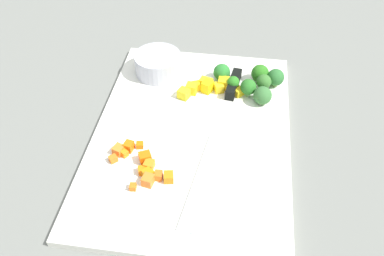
{
  "coord_description": "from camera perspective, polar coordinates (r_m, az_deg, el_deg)",
  "views": [
    {
      "loc": [
        0.5,
        0.07,
        0.52
      ],
      "look_at": [
        0.0,
        0.0,
        0.02
      ],
      "focal_mm": 38.2,
      "sensor_mm": 36.0,
      "label": 1
    }
  ],
  "objects": [
    {
      "name": "carrot_dice_7",
      "position": [
        0.64,
        -3.29,
        -6.88
      ],
      "size": [
        0.02,
        0.02,
        0.01
      ],
      "primitive_type": "cube",
      "rotation": [
        0.0,
        0.0,
        0.18
      ],
      "color": "orange",
      "rests_on": "cutting_board"
    },
    {
      "name": "pepper_dice_3",
      "position": [
        0.8,
        2.15,
        5.78
      ],
      "size": [
        0.03,
        0.03,
        0.02
      ],
      "primitive_type": "cube",
      "rotation": [
        0.0,
        0.0,
        1.12
      ],
      "color": "yellow",
      "rests_on": "cutting_board"
    },
    {
      "name": "pepper_dice_0",
      "position": [
        0.79,
        6.49,
        5.04
      ],
      "size": [
        0.02,
        0.02,
        0.01
      ],
      "primitive_type": "cube",
      "rotation": [
        0.0,
        0.0,
        2.38
      ],
      "color": "yellow",
      "rests_on": "cutting_board"
    },
    {
      "name": "pepper_dice_1",
      "position": [
        0.79,
        -0.06,
        5.54
      ],
      "size": [
        0.02,
        0.02,
        0.02
      ],
      "primitive_type": "cube",
      "rotation": [
        0.0,
        0.0,
        1.44
      ],
      "color": "yellow",
      "rests_on": "cutting_board"
    },
    {
      "name": "broccoli_floret_2",
      "position": [
        0.83,
        9.48,
        7.5
      ],
      "size": [
        0.04,
        0.04,
        0.04
      ],
      "color": "#96B158",
      "rests_on": "cutting_board"
    },
    {
      "name": "carrot_dice_9",
      "position": [
        0.67,
        -6.57,
        -4.12
      ],
      "size": [
        0.02,
        0.02,
        0.02
      ],
      "primitive_type": "cube",
      "rotation": [
        0.0,
        0.0,
        0.47
      ],
      "color": "orange",
      "rests_on": "cutting_board"
    },
    {
      "name": "carrot_dice_10",
      "position": [
        0.66,
        -6.01,
        -5.15
      ],
      "size": [
        0.02,
        0.02,
        0.01
      ],
      "primitive_type": "cube",
      "rotation": [
        0.0,
        0.0,
        1.44
      ],
      "color": "orange",
      "rests_on": "cutting_board"
    },
    {
      "name": "broccoli_floret_6",
      "position": [
        0.82,
        11.59,
        6.92
      ],
      "size": [
        0.03,
        0.03,
        0.04
      ],
      "color": "#91BA5C",
      "rests_on": "cutting_board"
    },
    {
      "name": "carrot_dice_6",
      "position": [
        0.64,
        -8.25,
        -8.14
      ],
      "size": [
        0.01,
        0.01,
        0.01
      ],
      "primitive_type": "cube",
      "rotation": [
        0.0,
        0.0,
        0.06
      ],
      "color": "orange",
      "rests_on": "cutting_board"
    },
    {
      "name": "carrot_dice_5",
      "position": [
        0.68,
        -10.94,
        -4.24
      ],
      "size": [
        0.02,
        0.02,
        0.01
      ],
      "primitive_type": "cube",
      "rotation": [
        0.0,
        0.0,
        0.7
      ],
      "color": "orange",
      "rests_on": "cutting_board"
    },
    {
      "name": "carrot_dice_1",
      "position": [
        0.69,
        -9.42,
        -3.5
      ],
      "size": [
        0.01,
        0.02,
        0.01
      ],
      "primitive_type": "cube",
      "rotation": [
        0.0,
        0.0,
        0.96
      ],
      "color": "orange",
      "rests_on": "cutting_board"
    },
    {
      "name": "chef_knife",
      "position": [
        0.75,
        4.59,
        2.44
      ],
      "size": [
        0.37,
        0.07,
        0.02
      ],
      "rotation": [
        0.0,
        0.0,
        6.14
      ],
      "color": "silver",
      "rests_on": "cutting_board"
    },
    {
      "name": "pepper_dice_2",
      "position": [
        0.81,
        4.45,
        6.25
      ],
      "size": [
        0.02,
        0.02,
        0.02
      ],
      "primitive_type": "cube",
      "rotation": [
        0.0,
        0.0,
        3.12
      ],
      "color": "yellow",
      "rests_on": "cutting_board"
    },
    {
      "name": "broccoli_floret_5",
      "position": [
        0.78,
        9.82,
        4.48
      ],
      "size": [
        0.03,
        0.03,
        0.04
      ],
      "color": "#8CAC57",
      "rests_on": "cutting_board"
    },
    {
      "name": "pepper_dice_4",
      "position": [
        0.8,
        5.24,
        5.44
      ],
      "size": [
        0.02,
        0.02,
        0.01
      ],
      "primitive_type": "cube",
      "rotation": [
        0.0,
        0.0,
        0.55
      ],
      "color": "yellow",
      "rests_on": "cutting_board"
    },
    {
      "name": "carrot_dice_8",
      "position": [
        0.69,
        -8.82,
        -2.55
      ],
      "size": [
        0.02,
        0.02,
        0.02
      ],
      "primitive_type": "cube",
      "rotation": [
        0.0,
        0.0,
        2.91
      ],
      "color": "orange",
      "rests_on": "cutting_board"
    },
    {
      "name": "pepper_dice_5",
      "position": [
        0.78,
        -1.15,
        4.83
      ],
      "size": [
        0.03,
        0.03,
        0.02
      ],
      "primitive_type": "cube",
      "rotation": [
        0.0,
        0.0,
        2.74
      ],
      "color": "yellow",
      "rests_on": "cutting_board"
    },
    {
      "name": "carrot_dice_12",
      "position": [
        0.65,
        -6.14,
        -6.4
      ],
      "size": [
        0.02,
        0.02,
        0.01
      ],
      "primitive_type": "cube",
      "rotation": [
        0.0,
        0.0,
        2.45
      ],
      "color": "orange",
      "rests_on": "cutting_board"
    },
    {
      "name": "pepper_dice_7",
      "position": [
        0.81,
        1.93,
        6.32
      ],
      "size": [
        0.02,
        0.03,
        0.02
      ],
      "primitive_type": "cube",
      "rotation": [
        0.0,
        0.0,
        2.84
      ],
      "color": "yellow",
      "rests_on": "cutting_board"
    },
    {
      "name": "broccoli_floret_0",
      "position": [
        0.8,
        9.98,
        6.32
      ],
      "size": [
        0.03,
        0.03,
        0.04
      ],
      "color": "#81BE68",
      "rests_on": "cutting_board"
    },
    {
      "name": "ground_plane",
      "position": [
        0.73,
        -0.0,
        -1.23
      ],
      "size": [
        4.0,
        4.0,
        0.0
      ],
      "primitive_type": "plane",
      "color": "slate"
    },
    {
      "name": "cutting_board",
      "position": [
        0.72,
        -0.0,
        -0.9
      ],
      "size": [
        0.48,
        0.34,
        0.01
      ],
      "primitive_type": "cube",
      "color": "white",
      "rests_on": "ground_plane"
    },
    {
      "name": "pepper_dice_6",
      "position": [
        0.8,
        3.75,
        5.64
      ],
      "size": [
        0.02,
        0.02,
        0.02
      ],
      "primitive_type": "cube",
      "rotation": [
        0.0,
        0.0,
        1.97
      ],
      "color": "yellow",
      "rests_on": "cutting_board"
    },
    {
      "name": "carrot_dice_11",
      "position": [
        0.64,
        -6.17,
        -7.26
      ],
      "size": [
        0.02,
        0.02,
        0.02
      ],
      "primitive_type": "cube",
      "rotation": [
        0.0,
        0.0,
        2.95
      ],
      "color": "orange",
      "rests_on": "cutting_board"
    },
    {
      "name": "carrot_dice_0",
      "position": [
        0.66,
        -6.81,
        -5.88
      ],
      "size": [
        0.02,
        0.02,
        0.01
      ],
      "primitive_type": "cube",
      "rotation": [
        0.0,
        0.0,
        0.33
      ],
      "color": "orange",
      "rests_on": "cutting_board"
    },
    {
      "name": "pepper_dice_8",
      "position": [
        0.8,
        0.58,
        5.88
      ],
      "size": [
        0.02,
        0.02,
        0.02
      ],
      "primitive_type": "cube",
      "rotation": [
        0.0,
        0.0,
        1.94
      ],
      "color": "yellow",
      "rests_on": "cutting_board"
    },
    {
      "name": "broccoli_floret_4",
      "position": [
        0.79,
        7.87,
        5.67
      ],
      "size": [
        0.03,
        0.03,
        0.04
      ],
      "color": "#85BF67",
      "rests_on": "cutting_board"
    },
    {
      "name": "carrot_dice_3",
      "position": [
        0.65,
        -4.7,
        -6.62
      ],
      "size": [
        0.01,
        0.01,
        0.01
      ],
      "primitive_type": "cube",
      "rotation": [
        0.0,
        0.0,
        1.64
      ],
      "color": "orange",
      "rests_on": "cutting_board"
    },
    {
      "name": "prep_bowl",
      "position": [
        0.84,
        -4.79,
        8.92
      ],
      "size": [
        0.09,
        0.09,
        0.04
      ],
      "primitive_type": "cylinder",
      "color": "#B1B4C2",
      "rests_on": "cutting_board"
    },
    {
      "name": "broccoli_floret_3",
      "position": [
        0.82,
        4.18,
        7.75
      ],
      "size": [
        0.03,
        0.03,
        0.03
      ],
      "color": "#97B36C",
      "rests_on": "cutting_board"
    },
    {
      "name": "carrot_dice_4",
      "position": [
        0.69,
        -10.2,
        -3.02
      ],
      "size": [
        0.02,
        0.02,
        0.01
      ],
      "primitive_type": "cube",
      "rotation": [
        0.0,
        0.0,
        1.22
      ],
      "color": "orange",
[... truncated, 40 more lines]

